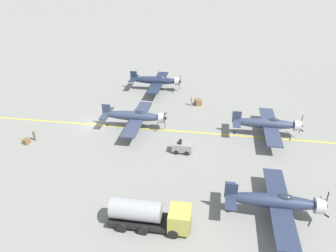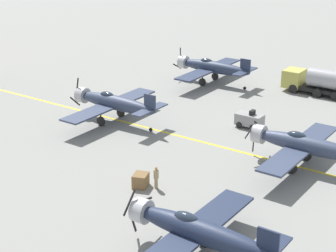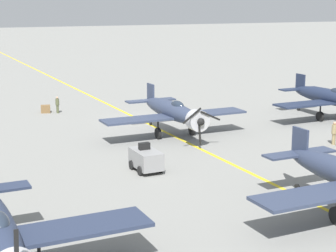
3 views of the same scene
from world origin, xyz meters
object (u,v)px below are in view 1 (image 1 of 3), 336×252
object	(u,v)px
airplane_mid_left	(156,80)
supply_crate_mid_lane	(26,141)
airplane_far_right	(276,202)
ground_crew_walking	(34,135)
airplane_mid_center	(135,116)
tow_tractor	(182,147)
fuel_tanker	(150,214)
ground_crew_inspecting	(192,100)
supply_crate_by_tanker	(198,102)
airplane_far_center	(268,124)

from	to	relation	value
airplane_mid_left	supply_crate_mid_lane	distance (m)	27.02
airplane_far_right	ground_crew_walking	distance (m)	33.61
airplane_mid_center	tow_tractor	size ratio (longest dim) A/B	4.62
fuel_tanker	ground_crew_inspecting	world-z (taller)	fuel_tanker
supply_crate_by_tanker	supply_crate_mid_lane	bearing A→B (deg)	-53.07
airplane_far_center	airplane_far_right	size ratio (longest dim) A/B	1.00
airplane_far_center	ground_crew_inspecting	bearing A→B (deg)	-112.33
tow_tractor	supply_crate_by_tanker	xyz separation A→B (m)	(-15.93, 0.93, -0.27)
tow_tractor	airplane_far_center	bearing A→B (deg)	118.43
fuel_tanker	supply_crate_by_tanker	xyz separation A→B (m)	(-29.88, 2.37, -0.99)
airplane_mid_left	ground_crew_inspecting	bearing A→B (deg)	67.92
ground_crew_walking	supply_crate_mid_lane	size ratio (longest dim) A/B	1.84
airplane_far_center	supply_crate_by_tanker	bearing A→B (deg)	-116.51
fuel_tanker	ground_crew_inspecting	size ratio (longest dim) A/B	4.53
tow_tractor	airplane_mid_left	bearing A→B (deg)	-160.56
airplane_mid_left	airplane_far_center	xyz separation A→B (m)	(15.32, 19.34, -0.00)
fuel_tanker	ground_crew_walking	distance (m)	24.06
airplane_far_center	supply_crate_mid_lane	xyz separation A→B (m)	(7.57, -33.60, -1.64)
airplane_far_right	ground_crew_walking	world-z (taller)	airplane_far_right
airplane_mid_left	supply_crate_mid_lane	world-z (taller)	airplane_mid_left
ground_crew_inspecting	airplane_far_right	bearing A→B (deg)	22.54
fuel_tanker	supply_crate_by_tanker	world-z (taller)	fuel_tanker
airplane_far_right	fuel_tanker	distance (m)	12.57
airplane_far_center	airplane_mid_center	xyz separation A→B (m)	(0.60, -19.51, 0.00)
airplane_far_right	supply_crate_mid_lane	distance (m)	34.01
airplane_far_right	airplane_mid_center	distance (m)	24.80
ground_crew_inspecting	supply_crate_mid_lane	world-z (taller)	ground_crew_inspecting
airplane_mid_center	supply_crate_mid_lane	bearing A→B (deg)	-80.49
airplane_mid_center	airplane_far_right	bearing A→B (deg)	31.52
ground_crew_walking	ground_crew_inspecting	xyz separation A→B (m)	(-15.69, 21.02, 0.08)
airplane_mid_left	airplane_mid_center	distance (m)	15.92
airplane_mid_left	airplane_far_right	xyz separation A→B (m)	(32.41, 18.35, 0.00)
ground_crew_inspecting	supply_crate_by_tanker	distance (m)	1.28
supply_crate_mid_lane	airplane_far_right	bearing A→B (deg)	73.72
supply_crate_by_tanker	tow_tractor	bearing A→B (deg)	-3.36
ground_crew_walking	supply_crate_by_tanker	distance (m)	27.41
supply_crate_mid_lane	airplane_far_center	bearing A→B (deg)	102.70
airplane_far_right	supply_crate_by_tanker	xyz separation A→B (m)	(-26.69, -9.77, -1.49)
airplane_mid_left	airplane_far_right	distance (m)	37.24
airplane_mid_center	ground_crew_walking	size ratio (longest dim) A/B	7.38
tow_tractor	ground_crew_walking	distance (m)	21.20
airplane_far_right	fuel_tanker	world-z (taller)	airplane_far_right
tow_tractor	ground_crew_inspecting	xyz separation A→B (m)	(-15.45, -0.17, 0.17)
airplane_mid_left	supply_crate_by_tanker	bearing A→B (deg)	73.89
airplane_mid_center	supply_crate_mid_lane	size ratio (longest dim) A/B	13.60
fuel_tanker	airplane_far_right	bearing A→B (deg)	104.72
airplane_far_center	airplane_mid_left	bearing A→B (deg)	-113.18
ground_crew_inspecting	airplane_mid_center	bearing A→B (deg)	-38.16
tow_tractor	ground_crew_inspecting	distance (m)	15.45
ground_crew_inspecting	supply_crate_by_tanker	xyz separation A→B (m)	(-0.47, 1.11, -0.44)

